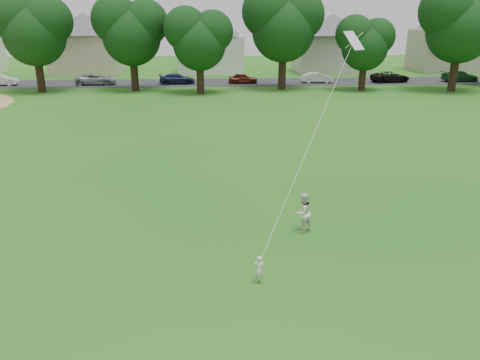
{
  "coord_description": "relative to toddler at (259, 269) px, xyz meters",
  "views": [
    {
      "loc": [
        -0.25,
        -11.52,
        7.05
      ],
      "look_at": [
        0.63,
        2.0,
        2.3
      ],
      "focal_mm": 35.0,
      "sensor_mm": 36.0,
      "label": 1
    }
  ],
  "objects": [
    {
      "name": "house_row",
      "position": [
        0.11,
        52.17,
        4.16
      ],
      "size": [
        76.44,
        13.41,
        9.8
      ],
      "color": "white",
      "rests_on": "ground"
    },
    {
      "name": "tree_row",
      "position": [
        1.94,
        36.08,
        5.7
      ],
      "size": [
        80.93,
        9.74,
        10.45
      ],
      "color": "black",
      "rests_on": "ground"
    },
    {
      "name": "toddler",
      "position": [
        0.0,
        0.0,
        0.0
      ],
      "size": [
        0.33,
        0.24,
        0.84
      ],
      "primitive_type": "imported",
      "rotation": [
        0.0,
        0.0,
        3.02
      ],
      "color": "silver",
      "rests_on": "ground"
    },
    {
      "name": "kite",
      "position": [
        2.03,
        3.11,
        2.99
      ],
      "size": [
        2.54,
        3.6,
        9.31
      ],
      "color": "silver",
      "rests_on": "ground"
    },
    {
      "name": "parked_cars",
      "position": [
        3.29,
        41.17,
        0.18
      ],
      "size": [
        70.76,
        2.54,
        1.26
      ],
      "color": "black",
      "rests_on": "ground"
    },
    {
      "name": "ground",
      "position": [
        -1.01,
        0.17,
        -0.42
      ],
      "size": [
        160.0,
        160.0,
        0.0
      ],
      "primitive_type": "plane",
      "color": "#185A14",
      "rests_on": "ground"
    },
    {
      "name": "older_boy",
      "position": [
        1.84,
        3.19,
        0.29
      ],
      "size": [
        0.87,
        0.83,
        1.42
      ],
      "primitive_type": "imported",
      "rotation": [
        0.0,
        0.0,
        3.72
      ],
      "color": "silver",
      "rests_on": "ground"
    },
    {
      "name": "street",
      "position": [
        -1.01,
        42.17,
        -0.42
      ],
      "size": [
        90.0,
        7.0,
        0.01
      ],
      "primitive_type": "cube",
      "color": "#2D2D30",
      "rests_on": "ground"
    }
  ]
}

